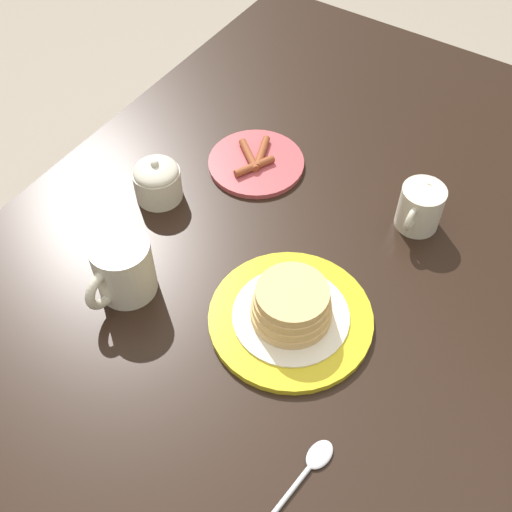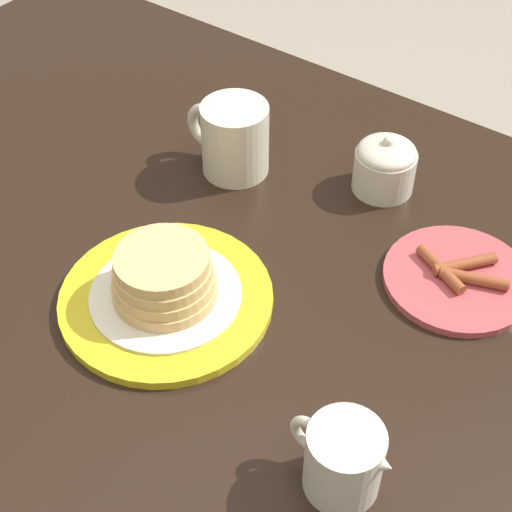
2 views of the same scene
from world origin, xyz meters
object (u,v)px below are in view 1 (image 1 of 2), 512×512
at_px(side_plate_bacon, 256,162).
at_px(spoon, 307,470).
at_px(creamer_pitcher, 421,206).
at_px(sugar_bowl, 157,180).
at_px(coffee_mug, 122,269).
at_px(pancake_plate, 291,311).

relative_size(side_plate_bacon, spoon, 1.09).
distance_m(creamer_pitcher, sugar_bowl, 0.45).
relative_size(coffee_mug, sugar_bowl, 1.52).
height_order(pancake_plate, side_plate_bacon, pancake_plate).
distance_m(pancake_plate, side_plate_bacon, 0.35).
xyz_separation_m(sugar_bowl, spoon, (0.29, 0.47, -0.04)).
bearing_deg(pancake_plate, spoon, 36.44).
relative_size(pancake_plate, sugar_bowl, 2.97).
bearing_deg(side_plate_bacon, sugar_bowl, -32.05).
bearing_deg(coffee_mug, sugar_bowl, -155.74).
distance_m(pancake_plate, creamer_pitcher, 0.30).
xyz_separation_m(pancake_plate, creamer_pitcher, (-0.29, 0.08, 0.02)).
bearing_deg(coffee_mug, creamer_pitcher, 139.32).
bearing_deg(sugar_bowl, coffee_mug, 24.26).
bearing_deg(pancake_plate, creamer_pitcher, 164.95).
height_order(pancake_plate, creamer_pitcher, creamer_pitcher).
xyz_separation_m(creamer_pitcher, spoon, (0.48, 0.06, -0.04)).
xyz_separation_m(pancake_plate, side_plate_bacon, (-0.26, -0.23, -0.02)).
relative_size(sugar_bowl, spoon, 0.51).
distance_m(side_plate_bacon, spoon, 0.58).
distance_m(side_plate_bacon, creamer_pitcher, 0.31).
bearing_deg(sugar_bowl, spoon, 58.65).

